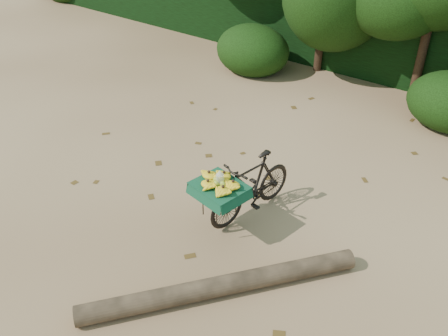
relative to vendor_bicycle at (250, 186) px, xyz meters
The scene contains 6 objects.
ground 0.49m from the vendor_bicycle, 112.06° to the left, with size 80.00×80.00×0.00m, color tan.
vendor_bicycle is the anchor object (origin of this frame).
fallen_log 1.59m from the vendor_bicycle, 66.80° to the right, with size 0.24×0.24×3.32m, color brown.
hedge_backdrop 6.43m from the vendor_bicycle, 90.43° to the left, with size 26.00×1.80×1.80m, color black.
bush_clumps 4.44m from the vendor_bicycle, 84.17° to the left, with size 8.80×1.70×0.90m, color black, non-canonical shape.
leaf_litter 0.90m from the vendor_bicycle, 93.61° to the left, with size 7.00×7.30×0.01m, color #503715, non-canonical shape.
Camera 1 is at (3.03, -4.56, 4.32)m, focal length 38.00 mm.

